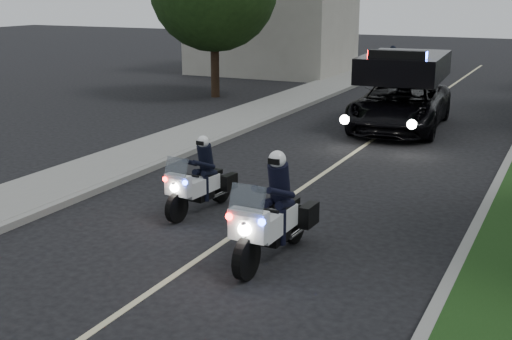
{
  "coord_description": "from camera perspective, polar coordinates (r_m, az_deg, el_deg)",
  "views": [
    {
      "loc": [
        5.59,
        -8.13,
        4.5
      ],
      "look_at": [
        -0.07,
        3.53,
        1.0
      ],
      "focal_mm": 47.02,
      "sensor_mm": 36.0,
      "label": 1
    }
  ],
  "objects": [
    {
      "name": "cyclist",
      "position": [
        33.8,
        11.42,
        7.17
      ],
      "size": [
        0.61,
        0.42,
        1.68
      ],
      "primitive_type": "imported",
      "rotation": [
        0.0,
        0.0,
        3.12
      ],
      "color": "black",
      "rests_on": "ground"
    },
    {
      "name": "lane_marking",
      "position": [
        19.5,
        8.54,
        1.62
      ],
      "size": [
        0.12,
        50.0,
        0.01
      ],
      "primitive_type": "cube",
      "color": "#BFB78C",
      "rests_on": "ground"
    },
    {
      "name": "tree_left_far",
      "position": [
        39.6,
        2.89,
        8.58
      ],
      "size": [
        9.57,
        9.57,
        12.08
      ],
      "primitive_type": null,
      "rotation": [
        0.0,
        0.0,
        0.42
      ],
      "color": "black",
      "rests_on": "ground"
    },
    {
      "name": "sidewalk_left",
      "position": [
        21.56,
        -4.76,
        3.23
      ],
      "size": [
        2.0,
        60.0,
        0.16
      ],
      "primitive_type": "cube",
      "color": "gray",
      "rests_on": "ground"
    },
    {
      "name": "curb_left",
      "position": [
        21.03,
        -2.17,
        2.96
      ],
      "size": [
        0.2,
        60.0,
        0.15
      ],
      "primitive_type": "cube",
      "color": "gray",
      "rests_on": "ground"
    },
    {
      "name": "building_far",
      "position": [
        37.53,
        1.4,
        13.59
      ],
      "size": [
        8.0,
        6.0,
        7.0
      ],
      "primitive_type": "cube",
      "color": "#A8A396",
      "rests_on": "ground"
    },
    {
      "name": "bicycle",
      "position": [
        33.8,
        11.42,
        7.17
      ],
      "size": [
        0.68,
        1.75,
        0.9
      ],
      "primitive_type": "imported",
      "rotation": [
        0.0,
        0.0,
        0.04
      ],
      "color": "black",
      "rests_on": "ground"
    },
    {
      "name": "police_moto_right",
      "position": [
        11.68,
        1.41,
        -7.55
      ],
      "size": [
        0.84,
        2.25,
        1.9
      ],
      "primitive_type": null,
      "rotation": [
        0.0,
        0.0,
        -0.03
      ],
      "color": "silver",
      "rests_on": "ground"
    },
    {
      "name": "curb_right",
      "position": [
        18.72,
        20.58,
        0.46
      ],
      "size": [
        0.2,
        60.0,
        0.15
      ],
      "primitive_type": "cube",
      "color": "gray",
      "rests_on": "ground"
    },
    {
      "name": "tree_left_near",
      "position": [
        29.19,
        -3.47,
        6.22
      ],
      "size": [
        6.63,
        6.63,
        8.96
      ],
      "primitive_type": null,
      "rotation": [
        0.0,
        0.0,
        0.28
      ],
      "color": "#1C3B13",
      "rests_on": "ground"
    },
    {
      "name": "police_suv",
      "position": [
        22.95,
        12.07,
        3.48
      ],
      "size": [
        3.15,
        6.08,
        2.87
      ],
      "primitive_type": "imported",
      "rotation": [
        0.0,
        0.0,
        0.07
      ],
      "color": "black",
      "rests_on": "ground"
    },
    {
      "name": "ground",
      "position": [
        10.84,
        -7.94,
        -9.56
      ],
      "size": [
        120.0,
        120.0,
        0.0
      ],
      "primitive_type": "plane",
      "color": "black",
      "rests_on": "ground"
    },
    {
      "name": "police_moto_left",
      "position": [
        14.12,
        -4.72,
        -3.51
      ],
      "size": [
        0.84,
        1.94,
        1.6
      ],
      "primitive_type": null,
      "rotation": [
        0.0,
        0.0,
        -0.1
      ],
      "color": "silver",
      "rests_on": "ground"
    }
  ]
}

